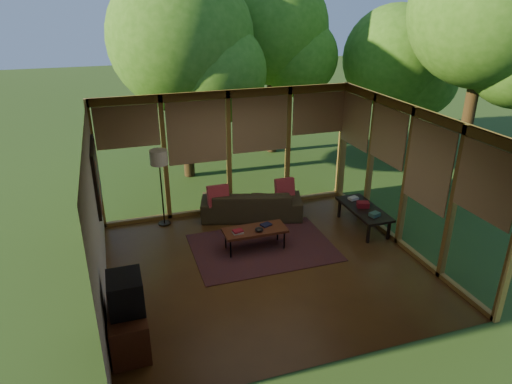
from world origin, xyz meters
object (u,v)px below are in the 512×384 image
object	(u,v)px
floor_lamp	(159,162)
coffee_table	(255,231)
media_cabinet	(129,327)
television	(126,293)
sofa	(251,203)
side_console	(364,210)

from	to	relation	value
floor_lamp	coffee_table	bearing A→B (deg)	-46.39
media_cabinet	television	size ratio (longest dim) A/B	1.82
media_cabinet	television	world-z (taller)	television
sofa	coffee_table	distance (m)	1.41
floor_lamp	side_console	bearing A→B (deg)	-20.35
sofa	floor_lamp	world-z (taller)	floor_lamp
sofa	floor_lamp	size ratio (longest dim) A/B	1.31
television	floor_lamp	xyz separation A→B (m)	(0.93, 3.54, 0.56)
sofa	floor_lamp	bearing A→B (deg)	9.35
television	coffee_table	bearing A→B (deg)	38.65
media_cabinet	floor_lamp	bearing A→B (deg)	75.04
media_cabinet	side_console	distance (m)	5.30
television	media_cabinet	bearing A→B (deg)	180.00
coffee_table	floor_lamp	bearing A→B (deg)	133.61
sofa	television	xyz separation A→B (m)	(-2.80, -3.31, 0.53)
television	side_console	size ratio (longest dim) A/B	0.39
floor_lamp	side_console	xyz separation A→B (m)	(3.92, -1.46, -1.00)
media_cabinet	coffee_table	size ratio (longest dim) A/B	0.83
media_cabinet	floor_lamp	distance (m)	3.83
side_console	television	bearing A→B (deg)	-156.76
media_cabinet	side_console	xyz separation A→B (m)	(4.87, 2.08, 0.11)
sofa	media_cabinet	size ratio (longest dim) A/B	2.17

